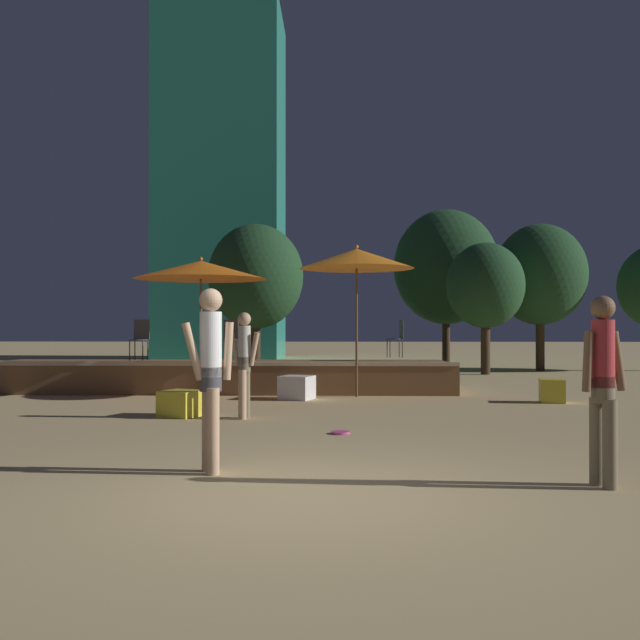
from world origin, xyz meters
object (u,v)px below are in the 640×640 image
background_tree_2 (485,286)px  cube_seat_1 (552,391)px  person_0 (244,361)px  background_tree_1 (540,275)px  bistro_chair_0 (230,335)px  patio_umbrella_0 (357,259)px  cube_seat_0 (181,403)px  frisbee_disc (341,432)px  person_2 (603,383)px  bistro_chair_1 (398,335)px  cube_seat_2 (297,388)px  background_tree_3 (256,277)px  person_1 (211,370)px  background_tree_4 (446,267)px  bistro_chair_2 (140,336)px  patio_umbrella_1 (201,270)px

background_tree_2 → cube_seat_1: bearing=-92.6°
person_0 → background_tree_1: background_tree_1 is taller
cube_seat_1 → bistro_chair_0: size_ratio=0.56×
patio_umbrella_0 → cube_seat_0: bearing=-132.1°
bistro_chair_0 → frisbee_disc: size_ratio=3.57×
person_2 → bistro_chair_1: 10.64m
cube_seat_2 → background_tree_1: size_ratio=0.16×
cube_seat_0 → background_tree_1: 15.27m
person_2 → bistro_chair_0: size_ratio=1.93×
frisbee_disc → background_tree_3: bearing=102.3°
person_1 → person_2: size_ratio=1.06×
patio_umbrella_0 → person_1: bearing=-102.2°
patio_umbrella_0 → cube_seat_0: (-2.92, -3.24, -2.64)m
cube_seat_2 → bistro_chair_1: bistro_chair_1 is taller
bistro_chair_1 → background_tree_2: 5.59m
cube_seat_0 → cube_seat_1: cube_seat_1 is taller
patio_umbrella_0 → bistro_chair_0: bearing=150.0°
cube_seat_1 → person_2: 7.41m
frisbee_disc → cube_seat_1: bearing=45.0°
person_1 → bistro_chair_1: person_1 is taller
background_tree_1 → background_tree_2: bearing=-140.8°
background_tree_4 → bistro_chair_2: bearing=-130.1°
person_0 → background_tree_3: background_tree_3 is taller
cube_seat_0 → frisbee_disc: (2.57, -1.80, -0.19)m
background_tree_4 → background_tree_3: bearing=-145.0°
patio_umbrella_0 → background_tree_2: bearing=59.5°
frisbee_disc → background_tree_1: 15.50m
person_0 → bistro_chair_1: 6.61m
patio_umbrella_1 → bistro_chair_0: (0.37, 1.54, -1.38)m
cube_seat_2 → background_tree_2: (5.28, 7.43, 2.44)m
cube_seat_2 → bistro_chair_0: bearing=127.6°
background_tree_1 → bistro_chair_0: bearing=-142.4°
cube_seat_1 → background_tree_2: (0.36, 7.91, 2.46)m
bistro_chair_1 → frisbee_disc: size_ratio=3.57×
patio_umbrella_1 → frisbee_disc: bearing=-60.6°
person_2 → background_tree_3: 15.48m
bistro_chair_1 → background_tree_1: 8.29m
bistro_chair_0 → bistro_chair_1: (3.95, 0.76, 0.00)m
cube_seat_1 → frisbee_disc: (-4.06, -4.05, -0.20)m
person_1 → background_tree_1: (7.85, 16.29, 2.11)m
person_0 → bistro_chair_1: size_ratio=1.87×
cube_seat_0 → background_tree_4: bearing=65.5°
cube_seat_2 → bistro_chair_2: bearing=157.1°
cube_seat_0 → frisbee_disc: cube_seat_0 is taller
patio_umbrella_0 → bistro_chair_1: (1.07, 2.43, -1.60)m
patio_umbrella_0 → frisbee_disc: patio_umbrella_0 is taller
bistro_chair_2 → background_tree_4: 13.02m
person_1 → bistro_chair_0: 9.39m
bistro_chair_1 → frisbee_disc: 7.70m
background_tree_1 → background_tree_2: 2.79m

